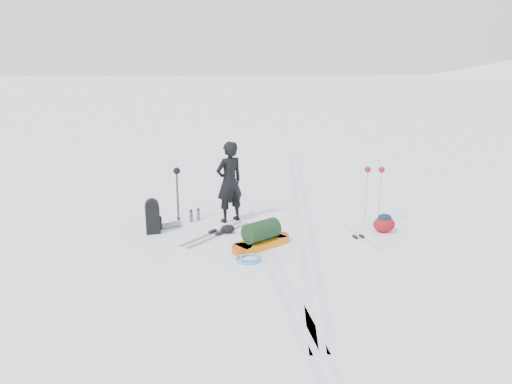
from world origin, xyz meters
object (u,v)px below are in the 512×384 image
skier (229,182)px  ski_poles_black (177,178)px  expedition_rucksack (155,217)px  pulk_sled (261,237)px

skier → ski_poles_black: size_ratio=1.44×
skier → expedition_rucksack: bearing=-10.0°
pulk_sled → expedition_rucksack: size_ratio=1.81×
pulk_sled → skier: bearing=72.6°
ski_poles_black → expedition_rucksack: bearing=-111.9°
expedition_rucksack → ski_poles_black: 1.10m
skier → pulk_sled: size_ratio=1.35×
pulk_sled → ski_poles_black: (-1.80, 1.76, 0.89)m
skier → expedition_rucksack: skier is taller
pulk_sled → ski_poles_black: ski_poles_black is taller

